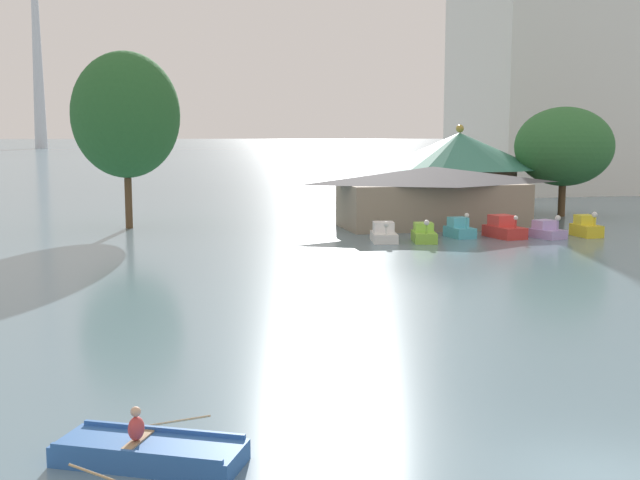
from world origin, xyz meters
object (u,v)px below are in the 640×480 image
pedal_boat_red (504,229)px  pedal_boat_yellow (586,228)px  boathouse (433,196)px  shoreline_tree_right (564,147)px  rowboat_with_rower (149,452)px  background_building_block (568,70)px  pedal_boat_white (384,234)px  pedal_boat_lavender (546,231)px  pedal_boat_lime (424,234)px  green_roof_pavilion (459,166)px  shoreline_tree_tall_left (126,115)px  pedal_boat_cyan (459,229)px

pedal_boat_red → pedal_boat_yellow: pedal_boat_yellow is taller
boathouse → shoreline_tree_right: bearing=20.7°
boathouse → pedal_boat_red: bearing=-68.4°
rowboat_with_rower → shoreline_tree_right: shoreline_tree_right is taller
boathouse → background_building_block: (29.02, 32.68, 12.03)m
pedal_boat_white → background_building_block: size_ratio=0.10×
boathouse → pedal_boat_lavender: bearing=-54.4°
pedal_boat_lime → green_roof_pavilion: (9.26, 17.08, 3.60)m
rowboat_with_rower → background_building_block: (49.76, 71.74, 14.13)m
rowboat_with_rower → shoreline_tree_tall_left: shoreline_tree_tall_left is taller
green_roof_pavilion → shoreline_tree_tall_left: 28.75m
pedal_boat_lime → shoreline_tree_tall_left: 23.28m
pedal_boat_white → shoreline_tree_right: shoreline_tree_right is taller
rowboat_with_rower → shoreline_tree_tall_left: (-1.25, 43.13, 7.98)m
rowboat_with_rower → pedal_boat_white: 35.53m
pedal_boat_cyan → pedal_boat_red: 2.96m
pedal_boat_red → background_building_block: (26.40, 39.29, 13.80)m
pedal_boat_red → pedal_boat_cyan: bearing=-113.7°
pedal_boat_red → shoreline_tree_right: shoreline_tree_right is taller
pedal_boat_lime → background_building_block: 53.44m
rowboat_with_rower → shoreline_tree_right: (34.05, 44.09, 5.57)m
pedal_boat_cyan → boathouse: 6.18m
pedal_boat_yellow → shoreline_tree_tall_left: shoreline_tree_tall_left is taller
rowboat_with_rower → pedal_boat_lavender: size_ratio=1.60×
pedal_boat_cyan → boathouse: bearing=171.8°
shoreline_tree_tall_left → background_building_block: (51.01, 28.61, 6.16)m
pedal_boat_lime → pedal_boat_cyan: bearing=129.5°
pedal_boat_red → rowboat_with_rower: bearing=-45.6°
pedal_boat_lime → shoreline_tree_right: shoreline_tree_right is taller
pedal_boat_cyan → pedal_boat_lavender: pedal_boat_cyan is taller
rowboat_with_rower → pedal_boat_yellow: 43.03m
pedal_boat_lime → pedal_boat_lavender: size_ratio=1.06×
pedal_boat_lavender → pedal_boat_lime: bearing=-106.1°
pedal_boat_cyan → shoreline_tree_right: size_ratio=0.26×
pedal_boat_cyan → pedal_boat_red: pedal_boat_cyan is taller
boathouse → green_roof_pavilion: green_roof_pavilion is taller
rowboat_with_rower → pedal_boat_lavender: bearing=76.2°
pedal_boat_cyan → green_roof_pavilion: green_roof_pavilion is taller
pedal_boat_lavender → shoreline_tree_tall_left: bearing=-129.7°
green_roof_pavilion → shoreline_tree_right: shoreline_tree_right is taller
pedal_boat_cyan → shoreline_tree_right: 18.20m
boathouse → green_roof_pavilion: bearing=58.2°
green_roof_pavilion → shoreline_tree_right: 8.84m
pedal_boat_cyan → shoreline_tree_tall_left: 25.12m
pedal_boat_white → boathouse: boathouse is taller
pedal_boat_cyan → shoreline_tree_right: bearing=123.1°
pedal_boat_lime → pedal_boat_yellow: (11.63, 0.23, 0.10)m
pedal_boat_white → shoreline_tree_right: 23.12m
pedal_boat_lime → boathouse: boathouse is taller
pedal_boat_white → boathouse: size_ratio=0.21×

